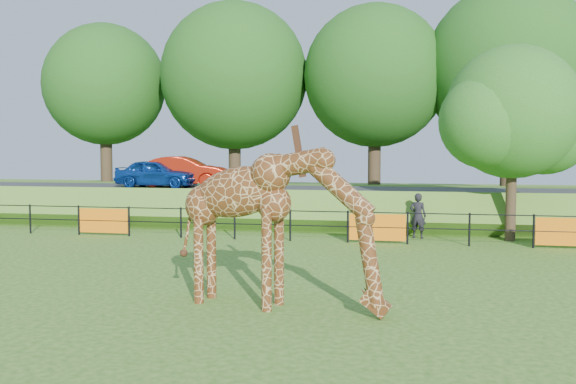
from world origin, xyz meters
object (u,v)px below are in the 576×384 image
object	(u,v)px
car_blue	(157,173)
car_red	(184,172)
giraffe	(279,228)
visitor	(418,216)
tree_east	(516,117)

from	to	relation	value
car_blue	car_red	size ratio (longest dim) A/B	0.88
car_blue	car_red	world-z (taller)	car_red
giraffe	car_blue	xyz separation A→B (m)	(-8.93, 15.02, 0.43)
car_blue	giraffe	bearing A→B (deg)	-146.35
giraffe	car_red	distance (m)	17.49
visitor	tree_east	size ratio (longest dim) A/B	0.24
giraffe	car_red	bearing A→B (deg)	128.99
visitor	giraffe	bearing A→B (deg)	91.87
giraffe	visitor	world-z (taller)	giraffe
giraffe	tree_east	world-z (taller)	tree_east
giraffe	car_red	world-z (taller)	giraffe
car_blue	tree_east	distance (m)	15.69
car_red	tree_east	size ratio (longest dim) A/B	0.63
car_blue	tree_east	xyz separation A→B (m)	(14.96, -4.19, 2.22)
giraffe	tree_east	bearing A→B (deg)	73.23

